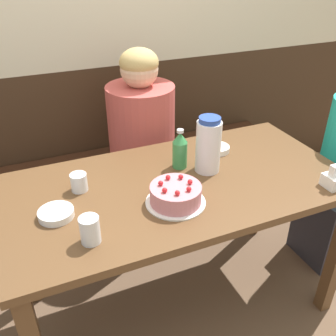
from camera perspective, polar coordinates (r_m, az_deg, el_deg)
The scene contains 12 objects.
ground_plane at distance 2.13m, azimuth 1.38°, elevation -19.68°, with size 12.00×12.00×0.00m, color brown.
back_wall at distance 2.39m, azimuth -9.49°, elevation 20.81°, with size 4.80×0.04×2.50m.
bench_seat at distance 2.56m, azimuth -6.29°, elevation -2.93°, with size 2.14×0.38×0.46m.
dining_table at distance 1.68m, azimuth 1.66°, elevation -4.95°, with size 1.49×0.75×0.76m.
birthday_cake at distance 1.47m, azimuth 1.17°, elevation -4.09°, with size 0.24×0.24×0.10m.
water_pitcher at distance 1.66m, azimuth 6.15°, elevation 3.48°, with size 0.11×0.11×0.26m.
soju_bottle at distance 1.69m, azimuth 1.82°, elevation 2.81°, with size 0.07×0.07×0.19m.
bowl_soup_white at distance 1.87m, azimuth 7.53°, elevation 2.94°, with size 0.12×0.12×0.03m.
bowl_rice_small at distance 1.47m, azimuth -16.68°, elevation -6.68°, with size 0.13×0.13×0.03m.
glass_water_tall at distance 1.59m, azimuth -13.42°, elevation -2.12°, with size 0.07×0.07×0.08m.
glass_tumbler_short at distance 1.31m, azimuth -11.81°, elevation -9.22°, with size 0.07×0.07×0.10m.
person_grey_tee at distance 2.23m, azimuth -3.92°, elevation 2.75°, with size 0.38×0.38×1.20m.
Camera 1 is at (-0.58, -1.23, 1.64)m, focal length 40.00 mm.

